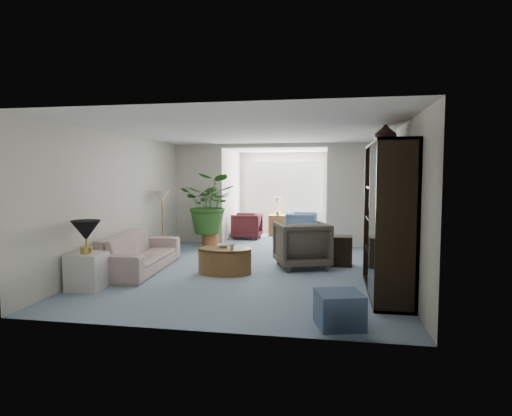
% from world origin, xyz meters
% --- Properties ---
extents(floor, '(6.00, 6.00, 0.00)m').
position_xyz_m(floor, '(0.00, 0.00, 0.00)').
color(floor, '#859CAF').
rests_on(floor, ground).
extents(sunroom_floor, '(2.60, 2.60, 0.00)m').
position_xyz_m(sunroom_floor, '(0.00, 4.10, 0.00)').
color(sunroom_floor, '#859CAF').
rests_on(sunroom_floor, ground).
extents(back_pier_left, '(1.20, 0.12, 2.50)m').
position_xyz_m(back_pier_left, '(-1.90, 3.00, 1.25)').
color(back_pier_left, beige).
rests_on(back_pier_left, ground).
extents(back_pier_right, '(1.20, 0.12, 2.50)m').
position_xyz_m(back_pier_right, '(1.90, 3.00, 1.25)').
color(back_pier_right, beige).
rests_on(back_pier_right, ground).
extents(back_header, '(2.60, 0.12, 0.10)m').
position_xyz_m(back_header, '(0.00, 3.00, 2.45)').
color(back_header, beige).
rests_on(back_header, back_pier_left).
extents(window_pane, '(2.20, 0.02, 1.50)m').
position_xyz_m(window_pane, '(0.00, 5.18, 1.40)').
color(window_pane, white).
extents(window_blinds, '(2.20, 0.02, 1.50)m').
position_xyz_m(window_blinds, '(0.00, 5.15, 1.40)').
color(window_blinds, white).
extents(framed_picture, '(0.04, 0.50, 0.40)m').
position_xyz_m(framed_picture, '(2.46, -0.10, 1.70)').
color(framed_picture, '#C2B89B').
extents(sofa, '(1.05, 2.33, 0.66)m').
position_xyz_m(sofa, '(-2.01, -0.24, 0.33)').
color(sofa, beige).
rests_on(sofa, ground).
extents(end_table, '(0.53, 0.53, 0.55)m').
position_xyz_m(end_table, '(-2.21, -1.59, 0.27)').
color(end_table, silver).
rests_on(end_table, ground).
extents(table_lamp, '(0.44, 0.44, 0.30)m').
position_xyz_m(table_lamp, '(-2.21, -1.59, 0.90)').
color(table_lamp, black).
rests_on(table_lamp, end_table).
extents(floor_lamp, '(0.36, 0.36, 0.28)m').
position_xyz_m(floor_lamp, '(-2.27, 1.48, 1.25)').
color(floor_lamp, beige).
rests_on(floor_lamp, ground).
extents(coffee_table, '(1.14, 1.14, 0.45)m').
position_xyz_m(coffee_table, '(-0.41, -0.23, 0.23)').
color(coffee_table, brown).
rests_on(coffee_table, ground).
extents(coffee_bowl, '(0.25, 0.25, 0.05)m').
position_xyz_m(coffee_bowl, '(-0.46, -0.13, 0.48)').
color(coffee_bowl, silver).
rests_on(coffee_bowl, coffee_table).
extents(coffee_cup, '(0.12, 0.12, 0.09)m').
position_xyz_m(coffee_cup, '(-0.26, -0.33, 0.50)').
color(coffee_cup, beige).
rests_on(coffee_cup, coffee_table).
extents(wingback_chair, '(1.19, 1.20, 0.86)m').
position_xyz_m(wingback_chair, '(0.88, 0.52, 0.43)').
color(wingback_chair, '#5C5749').
rests_on(wingback_chair, ground).
extents(side_table_dark, '(0.47, 0.38, 0.56)m').
position_xyz_m(side_table_dark, '(1.58, 0.82, 0.28)').
color(side_table_dark, black).
rests_on(side_table_dark, ground).
extents(entertainment_cabinet, '(0.53, 1.97, 2.19)m').
position_xyz_m(entertainment_cabinet, '(2.23, -1.04, 1.10)').
color(entertainment_cabinet, black).
rests_on(entertainment_cabinet, ground).
extents(cabinet_urn, '(0.33, 0.33, 0.35)m').
position_xyz_m(cabinet_urn, '(2.23, -0.54, 2.37)').
color(cabinet_urn, black).
rests_on(cabinet_urn, entertainment_cabinet).
extents(ottoman, '(0.61, 0.61, 0.40)m').
position_xyz_m(ottoman, '(1.53, -2.57, 0.20)').
color(ottoman, slate).
rests_on(ottoman, ground).
extents(plant_pot, '(0.40, 0.40, 0.32)m').
position_xyz_m(plant_pot, '(-1.46, 2.49, 0.16)').
color(plant_pot, '#AB5C31').
rests_on(plant_pot, ground).
extents(house_plant, '(1.30, 1.13, 1.45)m').
position_xyz_m(house_plant, '(-1.46, 2.49, 1.04)').
color(house_plant, '#2C5B1F').
rests_on(house_plant, plant_pot).
extents(sunroom_chair_blue, '(0.82, 0.80, 0.75)m').
position_xyz_m(sunroom_chair_blue, '(0.64, 3.95, 0.37)').
color(sunroom_chair_blue, slate).
rests_on(sunroom_chair_blue, ground).
extents(sunroom_chair_maroon, '(0.77, 0.74, 0.70)m').
position_xyz_m(sunroom_chair_maroon, '(-0.86, 3.95, 0.35)').
color(sunroom_chair_maroon, '#561D22').
rests_on(sunroom_chair_maroon, ground).
extents(sunroom_table, '(0.48, 0.38, 0.59)m').
position_xyz_m(sunroom_table, '(-0.11, 4.70, 0.29)').
color(sunroom_table, brown).
rests_on(sunroom_table, ground).
extents(shelf_clutter, '(0.30, 1.00, 1.06)m').
position_xyz_m(shelf_clutter, '(2.18, -1.27, 0.98)').
color(shelf_clutter, '#2E2C29').
rests_on(shelf_clutter, entertainment_cabinet).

